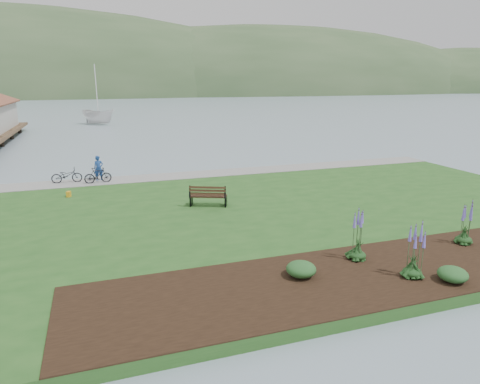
% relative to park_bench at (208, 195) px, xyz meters
% --- Properties ---
extents(ground, '(600.00, 600.00, 0.00)m').
position_rel_park_bench_xyz_m(ground, '(2.28, 0.56, -0.97)').
color(ground, gray).
rests_on(ground, ground).
extents(lawn, '(34.00, 20.00, 0.40)m').
position_rel_park_bench_xyz_m(lawn, '(2.28, -1.44, -0.77)').
color(lawn, '#224F1B').
rests_on(lawn, ground).
extents(shoreline_path, '(34.00, 2.20, 0.03)m').
position_rel_park_bench_xyz_m(shoreline_path, '(2.28, 7.46, -0.55)').
color(shoreline_path, gray).
rests_on(shoreline_path, lawn).
extents(garden_bed, '(24.00, 4.40, 0.04)m').
position_rel_park_bench_xyz_m(garden_bed, '(5.28, -9.24, -0.55)').
color(garden_bed, black).
rests_on(garden_bed, lawn).
extents(far_hillside, '(580.00, 80.00, 38.00)m').
position_rel_park_bench_xyz_m(far_hillside, '(22.28, 170.56, -0.97)').
color(far_hillside, '#344F2C').
rests_on(far_hillside, ground).
extents(park_bench, '(1.98, 1.40, 1.14)m').
position_rel_park_bench_xyz_m(park_bench, '(0.00, 0.00, 0.00)').
color(park_bench, '#311E13').
rests_on(park_bench, lawn).
extents(person, '(0.74, 0.56, 1.87)m').
position_rel_park_bench_xyz_m(person, '(-5.12, 7.76, 0.37)').
color(person, navy).
rests_on(person, lawn).
extents(bicycle_a, '(0.63, 1.80, 0.94)m').
position_rel_park_bench_xyz_m(bicycle_a, '(-7.04, 7.76, -0.09)').
color(bicycle_a, black).
rests_on(bicycle_a, lawn).
extents(bicycle_b, '(0.61, 1.66, 0.98)m').
position_rel_park_bench_xyz_m(bicycle_b, '(-5.20, 7.05, -0.08)').
color(bicycle_b, black).
rests_on(bicycle_b, lawn).
extents(sailboat, '(15.14, 15.15, 28.04)m').
position_rel_park_bench_xyz_m(sailboat, '(-4.43, 48.36, -0.97)').
color(sailboat, silver).
rests_on(sailboat, ground).
extents(pannier, '(0.26, 0.32, 0.30)m').
position_rel_park_bench_xyz_m(pannier, '(-6.80, 4.21, -0.42)').
color(pannier, orange).
rests_on(pannier, lawn).
extents(echium_0, '(0.62, 0.62, 2.02)m').
position_rel_park_bench_xyz_m(echium_0, '(4.22, -9.97, 0.33)').
color(echium_0, '#143714').
rests_on(echium_0, garden_bed).
extents(echium_1, '(0.62, 0.62, 1.86)m').
position_rel_park_bench_xyz_m(echium_1, '(8.13, -8.22, 0.21)').
color(echium_1, '#143714').
rests_on(echium_1, garden_bed).
extents(echium_4, '(0.62, 0.62, 2.28)m').
position_rel_park_bench_xyz_m(echium_4, '(3.33, -8.19, 0.41)').
color(echium_4, '#143714').
rests_on(echium_4, garden_bed).
extents(shrub_0, '(0.98, 0.98, 0.49)m').
position_rel_park_bench_xyz_m(shrub_0, '(0.82, -8.78, -0.28)').
color(shrub_0, '#1E4C21').
rests_on(shrub_0, garden_bed).
extents(shrub_1, '(0.93, 0.93, 0.46)m').
position_rel_park_bench_xyz_m(shrub_1, '(5.22, -10.64, -0.29)').
color(shrub_1, '#1E4C21').
rests_on(shrub_1, garden_bed).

